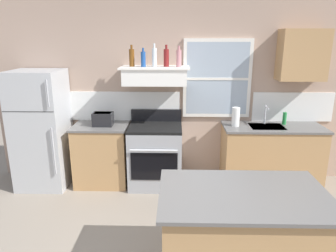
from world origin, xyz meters
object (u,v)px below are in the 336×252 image
Objects in this scene: bottle_blue_liqueur at (143,59)px; bottle_clear_tall at (154,57)px; refrigerator at (41,130)px; bottle_rose_pink at (179,58)px; bottle_amber_wine at (132,57)px; bottle_red_label_wine at (166,58)px; kitchen_island at (241,240)px; stove_range at (156,155)px; dish_soap_bottle at (284,118)px; paper_towel_roll at (236,117)px; toaster at (103,119)px.

bottle_blue_liqueur is 0.16m from bottle_clear_tall.
bottle_rose_pink is (1.98, 0.06, 1.01)m from refrigerator.
bottle_red_label_wine is at bearing -1.47° from bottle_amber_wine.
bottle_red_label_wine is 2.60m from kitchen_island.
dish_soap_bottle is at bearing 4.18° from stove_range.
stove_range is (1.65, 0.02, -0.39)m from refrigerator.
bottle_rose_pink is (0.17, -0.04, -0.01)m from bottle_red_label_wine.
bottle_rose_pink is (0.33, 0.04, 1.40)m from stove_range.
dish_soap_bottle reaches higher than kitchen_island.
stove_range is at bearing -173.00° from bottle_rose_pink.
stove_range is 3.85× the size of bottle_rose_pink.
refrigerator is 6.66× the size of bottle_blue_liqueur.
bottle_blue_liqueur reaches higher than refrigerator.
bottle_red_label_wine is 1.29m from paper_towel_roll.
refrigerator reaches higher than toaster.
bottle_rose_pink reaches higher than kitchen_island.
refrigerator is 1.69m from stove_range.
bottle_amber_wine is at bearing 177.73° from paper_towel_roll.
bottle_blue_liqueur is at bearing 2.97° from toaster.
toaster is 1.26m from bottle_red_label_wine.
dish_soap_bottle is (1.55, 0.10, -0.86)m from bottle_rose_pink.
dish_soap_bottle is 2.41m from kitchen_island.
refrigerator reaches higher than dish_soap_bottle.
bottle_rose_pink is 1.57× the size of dish_soap_bottle.
kitchen_island is (1.18, -2.08, -1.41)m from bottle_amber_wine.
stove_range is 1.96m from dish_soap_bottle.
refrigerator reaches higher than kitchen_island.
bottle_blue_liqueur is (-0.16, 0.04, 1.39)m from stove_range.
toaster is at bearing -175.18° from bottle_red_label_wine.
stove_range is 4.27× the size of bottle_blue_liqueur.
kitchen_island is at bearing -75.35° from bottle_rose_pink.
refrigerator is 1.56× the size of stove_range.
bottle_blue_liqueur is at bearing -173.91° from bottle_clear_tall.
bottle_red_label_wine is at bearing 4.82° from toaster.
bottle_amber_wine is 0.32m from bottle_clear_tall.
bottle_amber_wine is 0.94× the size of bottle_clear_tall.
bottle_red_label_wine is at bearing 27.80° from stove_range.
bottle_amber_wine is 1.69m from paper_towel_roll.
toaster is 1.03m from bottle_blue_liqueur.
bottle_clear_tall is 1.75× the size of dish_soap_bottle.
stove_range is 0.78× the size of kitchen_island.
bottle_amber_wine reaches higher than bottle_rose_pink.
bottle_rose_pink is at bearing 1.84° from refrigerator.
toaster is at bearing -177.03° from bottle_blue_liqueur.
bottle_clear_tall reaches higher than bottle_rose_pink.
paper_towel_roll is (2.80, 0.06, 0.19)m from refrigerator.
stove_range is 1.40m from bottle_blue_liqueur.
bottle_clear_tall is at bearing 177.74° from bottle_rose_pink.
refrigerator is at bearing -176.63° from bottle_red_label_wine.
refrigerator is at bearing -174.89° from bottle_amber_wine.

